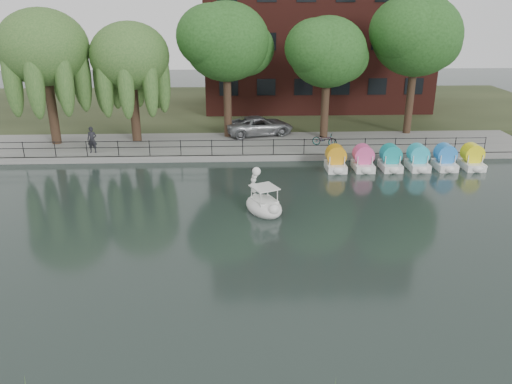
{
  "coord_description": "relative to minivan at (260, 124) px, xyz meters",
  "views": [
    {
      "loc": [
        -0.37,
        -17.95,
        9.71
      ],
      "look_at": [
        0.5,
        4.0,
        1.3
      ],
      "focal_mm": 35.0,
      "sensor_mm": 36.0,
      "label": 1
    }
  ],
  "objects": [
    {
      "name": "ground_plane",
      "position": [
        -1.33,
        -18.31,
        -1.19
      ],
      "size": [
        120.0,
        120.0,
        0.0
      ],
      "primitive_type": "plane",
      "color": "#2F3E38"
    },
    {
      "name": "promenade",
      "position": [
        -1.33,
        -2.31,
        -0.99
      ],
      "size": [
        40.0,
        6.0,
        0.4
      ],
      "primitive_type": "cube",
      "color": "gray",
      "rests_on": "ground_plane"
    },
    {
      "name": "kerb",
      "position": [
        -1.33,
        -5.26,
        -0.99
      ],
      "size": [
        40.0,
        0.25,
        0.4
      ],
      "primitive_type": "cube",
      "color": "gray",
      "rests_on": "ground_plane"
    },
    {
      "name": "land_strip",
      "position": [
        -1.33,
        11.69,
        -1.01
      ],
      "size": [
        60.0,
        22.0,
        0.36
      ],
      "primitive_type": "cube",
      "color": "#47512D",
      "rests_on": "ground_plane"
    },
    {
      "name": "railing",
      "position": [
        -1.33,
        -5.06,
        -0.05
      ],
      "size": [
        32.0,
        0.05,
        1.0
      ],
      "color": "black",
      "rests_on": "promenade"
    },
    {
      "name": "apartment_building",
      "position": [
        5.67,
        11.65,
        8.17
      ],
      "size": [
        20.0,
        10.07,
        18.0
      ],
      "color": "#4C1E16",
      "rests_on": "land_strip"
    },
    {
      "name": "willow_left",
      "position": [
        -14.33,
        -1.81,
        5.68
      ],
      "size": [
        5.88,
        5.88,
        9.01
      ],
      "color": "#473323",
      "rests_on": "promenade"
    },
    {
      "name": "willow_mid",
      "position": [
        -8.83,
        -1.31,
        5.05
      ],
      "size": [
        5.32,
        5.32,
        8.15
      ],
      "color": "#473323",
      "rests_on": "promenade"
    },
    {
      "name": "broadleaf_center",
      "position": [
        -2.33,
        -0.31,
        5.87
      ],
      "size": [
        6.0,
        6.0,
        9.25
      ],
      "color": "#473323",
      "rests_on": "promenade"
    },
    {
      "name": "broadleaf_right",
      "position": [
        4.67,
        -0.81,
        5.19
      ],
      "size": [
        5.4,
        5.4,
        8.32
      ],
      "color": "#473323",
      "rests_on": "promenade"
    },
    {
      "name": "broadleaf_far",
      "position": [
        11.17,
        0.19,
        6.2
      ],
      "size": [
        6.3,
        6.3,
        9.71
      ],
      "color": "#473323",
      "rests_on": "promenade"
    },
    {
      "name": "minivan",
      "position": [
        0.0,
        0.0,
        0.0
      ],
      "size": [
        3.95,
        6.17,
        1.59
      ],
      "primitive_type": "imported",
      "rotation": [
        0.0,
        0.0,
        1.82
      ],
      "color": "gray",
      "rests_on": "promenade"
    },
    {
      "name": "bicycle",
      "position": [
        4.34,
        -3.18,
        -0.29
      ],
      "size": [
        1.24,
        1.82,
        1.0
      ],
      "primitive_type": "imported",
      "rotation": [
        0.0,
        0.0,
        1.16
      ],
      "color": "gray",
      "rests_on": "promenade"
    },
    {
      "name": "pedestrian",
      "position": [
        -11.16,
        -4.25,
        0.2
      ],
      "size": [
        0.74,
        0.53,
        1.98
      ],
      "primitive_type": "imported",
      "rotation": [
        0.0,
        0.0,
        6.22
      ],
      "color": "black",
      "rests_on": "promenade"
    },
    {
      "name": "swan_boat",
      "position": [
        -0.43,
        -13.6,
        -0.74
      ],
      "size": [
        2.41,
        2.86,
        2.07
      ],
      "rotation": [
        0.0,
        0.0,
        0.43
      ],
      "color": "white",
      "rests_on": "ground_plane"
    },
    {
      "name": "pedal_boat_row",
      "position": [
        8.59,
        -7.28,
        -0.59
      ],
      "size": [
        9.65,
        1.7,
        1.4
      ],
      "color": "white",
      "rests_on": "ground_plane"
    }
  ]
}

